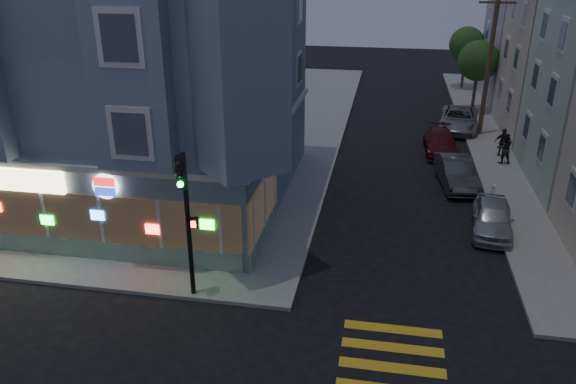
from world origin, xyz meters
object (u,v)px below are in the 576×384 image
(utility_pole, at_px, (489,64))
(parked_car_a, at_px, (492,217))
(street_tree_near, at_px, (478,61))
(parked_car_c, at_px, (441,143))
(pedestrian_b, at_px, (503,142))
(pedestrian_a, at_px, (504,148))
(street_tree_far, at_px, (467,44))
(fire_hydrant, at_px, (493,190))
(parked_car_b, at_px, (456,172))
(parked_car_d, at_px, (459,119))
(traffic_signal, at_px, (186,203))

(utility_pole, bearing_deg, parked_car_a, -95.13)
(street_tree_near, relative_size, parked_car_c, 1.15)
(utility_pole, relative_size, parked_car_a, 2.16)
(utility_pole, distance_m, pedestrian_b, 5.86)
(pedestrian_a, height_order, parked_car_a, pedestrian_a)
(street_tree_far, relative_size, parked_car_c, 1.15)
(parked_car_c, height_order, fire_hydrant, parked_car_c)
(fire_hydrant, bearing_deg, parked_car_b, 137.16)
(utility_pole, xyz_separation_m, pedestrian_a, (0.58, -5.66, -3.76))
(pedestrian_b, xyz_separation_m, parked_car_c, (-3.57, 0.31, -0.33))
(pedestrian_a, distance_m, parked_car_d, 7.03)
(parked_car_d, bearing_deg, parked_car_a, -83.14)
(parked_car_d, relative_size, traffic_signal, 1.01)
(pedestrian_a, relative_size, parked_car_b, 0.39)
(street_tree_far, height_order, parked_car_c, street_tree_far)
(street_tree_near, distance_m, pedestrian_b, 10.82)
(pedestrian_a, relative_size, parked_car_c, 0.38)
(pedestrian_a, xyz_separation_m, parked_car_c, (-3.43, 1.57, -0.37))
(street_tree_far, distance_m, parked_car_d, 13.36)
(utility_pole, relative_size, parked_car_b, 1.97)
(traffic_signal, bearing_deg, parked_car_b, 32.87)
(utility_pole, distance_m, traffic_signal, 25.23)
(traffic_signal, bearing_deg, parked_car_d, 45.82)
(street_tree_near, height_order, parked_car_b, street_tree_near)
(pedestrian_a, relative_size, pedestrian_b, 1.05)
(utility_pole, bearing_deg, street_tree_far, 89.18)
(pedestrian_b, distance_m, parked_car_c, 3.60)
(street_tree_far, height_order, parked_car_a, street_tree_far)
(utility_pole, relative_size, pedestrian_b, 5.31)
(utility_pole, bearing_deg, street_tree_near, 88.09)
(utility_pole, bearing_deg, traffic_signal, -119.99)
(traffic_signal, height_order, fire_hydrant, traffic_signal)
(parked_car_a, bearing_deg, street_tree_far, 93.60)
(parked_car_d, bearing_deg, parked_car_c, -99.73)
(parked_car_d, bearing_deg, pedestrian_b, -62.97)
(street_tree_far, height_order, pedestrian_a, street_tree_far)
(street_tree_near, xyz_separation_m, parked_car_a, (-1.50, -20.49, -3.23))
(parked_car_c, xyz_separation_m, fire_hydrant, (2.15, -6.76, -0.15))
(parked_car_c, bearing_deg, parked_car_b, -86.29)
(pedestrian_b, height_order, parked_car_b, pedestrian_b)
(pedestrian_a, bearing_deg, parked_car_d, -79.88)
(street_tree_near, bearing_deg, pedestrian_b, -87.11)
(parked_car_d, xyz_separation_m, fire_hydrant, (0.60, -11.96, -0.24))
(parked_car_a, bearing_deg, parked_car_c, 105.08)
(parked_car_b, xyz_separation_m, parked_car_d, (1.08, 10.40, 0.00))
(utility_pole, distance_m, parked_car_b, 10.41)
(parked_car_c, bearing_deg, pedestrian_a, -25.93)
(street_tree_near, height_order, traffic_signal, traffic_signal)
(pedestrian_a, height_order, pedestrian_b, pedestrian_a)
(parked_car_d, bearing_deg, pedestrian_a, -67.59)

